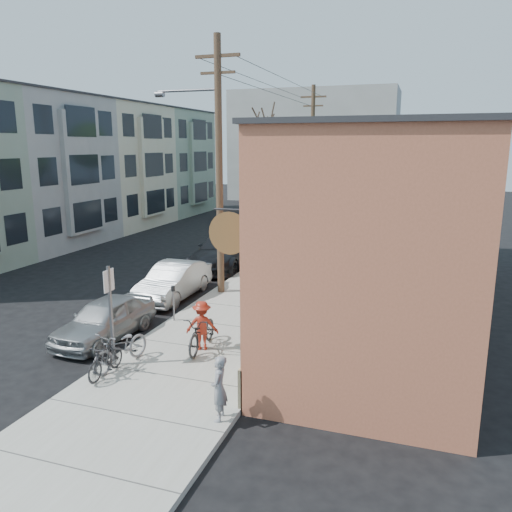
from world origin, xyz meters
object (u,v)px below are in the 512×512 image
(sign_post, at_px, (110,306))
(car_2, at_px, (225,250))
(car_1, at_px, (174,281))
(utility_pole_near, at_px, (218,163))
(parked_bike_a, at_px, (106,359))
(parking_meter_near, at_px, (173,297))
(tree_leafy_mid, at_px, (308,161))
(cyclist, at_px, (202,325))
(parked_bike_b, at_px, (121,348))
(parking_meter_far, at_px, (253,250))
(car_0, at_px, (105,319))
(car_3, at_px, (253,235))
(patio_chair_a, at_px, (256,341))
(patron_grey, at_px, (219,388))
(tree_leafy_far, at_px, (331,145))
(tree_bare, at_px, (260,207))
(car_4, at_px, (276,223))
(patio_chair_b, at_px, (259,341))
(patron_green, at_px, (271,321))
(bus, at_px, (269,202))

(sign_post, height_order, car_2, sign_post)
(car_1, bearing_deg, utility_pole_near, 31.78)
(utility_pole_near, distance_m, parked_bike_a, 9.43)
(parking_meter_near, height_order, tree_leafy_mid, tree_leafy_mid)
(tree_leafy_mid, bearing_deg, cyclist, -85.96)
(tree_leafy_mid, relative_size, parked_bike_b, 3.50)
(parking_meter_far, bearing_deg, parked_bike_a, -88.65)
(car_0, bearing_deg, car_3, 95.02)
(patio_chair_a, bearing_deg, patron_grey, -91.50)
(utility_pole_near, bearing_deg, cyclist, -72.26)
(tree_leafy_far, relative_size, car_2, 1.36)
(parking_meter_near, xyz_separation_m, utility_pole_near, (0.14, 3.76, 4.43))
(cyclist, distance_m, parked_bike_b, 2.40)
(tree_leafy_far, bearing_deg, car_2, -96.53)
(tree_leafy_mid, height_order, car_2, tree_leafy_mid)
(tree_leafy_mid, xyz_separation_m, parked_bike_a, (-0.25, -22.46, -4.48))
(sign_post, distance_m, tree_leafy_far, 30.28)
(tree_leafy_mid, xyz_separation_m, patron_grey, (3.40, -23.50, -4.20))
(cyclist, relative_size, car_3, 0.31)
(tree_bare, xyz_separation_m, parked_bike_a, (-0.25, -12.19, -2.62))
(car_0, bearing_deg, car_1, 93.07)
(parking_meter_far, height_order, cyclist, cyclist)
(parked_bike_b, relative_size, car_4, 0.50)
(patio_chair_b, relative_size, car_4, 0.22)
(car_4, bearing_deg, patio_chair_a, -69.52)
(cyclist, relative_size, car_1, 0.34)
(tree_leafy_mid, distance_m, patron_grey, 24.12)
(patron_grey, relative_size, parked_bike_b, 0.74)
(parked_bike_b, bearing_deg, patron_grey, -15.02)
(patio_chair_a, xyz_separation_m, car_3, (-5.61, 16.08, 0.06))
(patio_chair_b, xyz_separation_m, patron_green, (0.26, 0.39, 0.48))
(sign_post, xyz_separation_m, parking_meter_far, (-0.10, 12.07, -0.85))
(bus, bearing_deg, tree_leafy_mid, -61.19)
(parking_meter_near, relative_size, utility_pole_near, 0.12)
(tree_leafy_mid, height_order, patron_green, tree_leafy_mid)
(utility_pole_near, bearing_deg, patron_grey, -67.41)
(patron_grey, xyz_separation_m, parked_bike_b, (-3.59, 1.67, -0.21))
(car_3, bearing_deg, cyclist, -70.55)
(patron_grey, bearing_deg, patio_chair_b, 173.14)
(parked_bike_a, relative_size, car_3, 0.32)
(parking_meter_near, relative_size, patio_chair_a, 1.41)
(patio_chair_a, height_order, bus, bus)
(utility_pole_near, xyz_separation_m, bus, (-4.82, 22.61, -4.11))
(car_1, bearing_deg, cyclist, -54.34)
(bus, bearing_deg, patio_chair_b, -77.00)
(patron_grey, xyz_separation_m, cyclist, (-1.98, 3.45, -0.00))
(patio_chair_a, relative_size, car_0, 0.22)
(tree_leafy_mid, relative_size, bus, 0.76)
(patron_grey, distance_m, car_1, 9.79)
(utility_pole_near, height_order, parked_bike_a, utility_pole_near)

